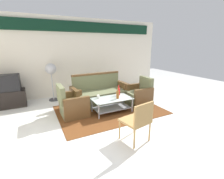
# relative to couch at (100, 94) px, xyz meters

# --- Properties ---
(ground_plane) EXTENTS (14.00, 14.00, 0.00)m
(ground_plane) POSITION_rel_couch_xyz_m (-0.03, -1.57, -0.32)
(ground_plane) COLOR white
(wall_back) EXTENTS (6.52, 0.19, 2.80)m
(wall_back) POSITION_rel_couch_xyz_m (-0.03, 1.49, 1.16)
(wall_back) COLOR silver
(wall_back) RESTS_ON ground
(rug) EXTENTS (2.94, 2.08, 0.01)m
(rug) POSITION_rel_couch_xyz_m (0.04, -0.64, -0.31)
(rug) COLOR brown
(rug) RESTS_ON ground
(couch) EXTENTS (1.82, 0.79, 0.96)m
(couch) POSITION_rel_couch_xyz_m (0.00, 0.00, 0.00)
(couch) COLOR #6B704C
(couch) RESTS_ON rug
(armchair_left) EXTENTS (0.71, 0.77, 0.85)m
(armchair_left) POSITION_rel_couch_xyz_m (-1.01, -0.50, -0.03)
(armchair_left) COLOR #6B704C
(armchair_left) RESTS_ON rug
(armchair_right) EXTENTS (0.72, 0.78, 0.85)m
(armchair_right) POSITION_rel_couch_xyz_m (1.10, -0.59, -0.03)
(armchair_right) COLOR #6B704C
(armchair_right) RESTS_ON rug
(coffee_table) EXTENTS (1.10, 0.60, 0.40)m
(coffee_table) POSITION_rel_couch_xyz_m (0.03, -0.80, -0.04)
(coffee_table) COLOR silver
(coffee_table) RESTS_ON rug
(bottle_brown) EXTENTS (0.07, 0.07, 0.31)m
(bottle_brown) POSITION_rel_couch_xyz_m (0.17, -0.87, 0.21)
(bottle_brown) COLOR brown
(bottle_brown) RESTS_ON coffee_table
(bottle_red) EXTENTS (0.08, 0.08, 0.30)m
(bottle_red) POSITION_rel_couch_xyz_m (0.35, -0.62, 0.21)
(bottle_red) COLOR red
(bottle_red) RESTS_ON coffee_table
(cup) EXTENTS (0.08, 0.08, 0.10)m
(cup) POSITION_rel_couch_xyz_m (-0.31, -0.62, 0.14)
(cup) COLOR silver
(cup) RESTS_ON coffee_table
(tv_stand) EXTENTS (0.80, 0.50, 0.52)m
(tv_stand) POSITION_rel_couch_xyz_m (-2.54, 0.98, -0.06)
(tv_stand) COLOR black
(tv_stand) RESTS_ON ground
(television) EXTENTS (0.62, 0.47, 0.48)m
(television) POSITION_rel_couch_xyz_m (-2.54, 0.99, 0.44)
(television) COLOR black
(television) RESTS_ON tv_stand
(pedestal_fan) EXTENTS (0.36, 0.36, 1.27)m
(pedestal_fan) POSITION_rel_couch_xyz_m (-1.31, 1.03, 0.70)
(pedestal_fan) COLOR #2D2D33
(pedestal_fan) RESTS_ON ground
(wicker_chair) EXTENTS (0.56, 0.56, 0.84)m
(wicker_chair) POSITION_rel_couch_xyz_m (-0.18, -2.32, 0.18)
(wicker_chair) COLOR #AD844C
(wicker_chair) RESTS_ON ground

